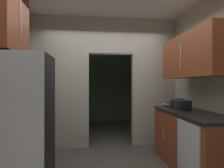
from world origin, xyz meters
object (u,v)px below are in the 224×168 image
dishwasher (188,155)px  book_stack (168,104)px  refrigerator (21,122)px  boombox (180,105)px

dishwasher → book_stack: size_ratio=5.22×
dishwasher → book_stack: (0.24, 1.22, 0.54)m
refrigerator → boombox: size_ratio=4.39×
refrigerator → dishwasher: 2.21m
book_stack → boombox: bearing=-84.7°
refrigerator → dishwasher: refrigerator is taller
dishwasher → boombox: (0.28, 0.78, 0.57)m
dishwasher → book_stack: bearing=78.8°
boombox → book_stack: size_ratio=2.41×
boombox → book_stack: bearing=95.3°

